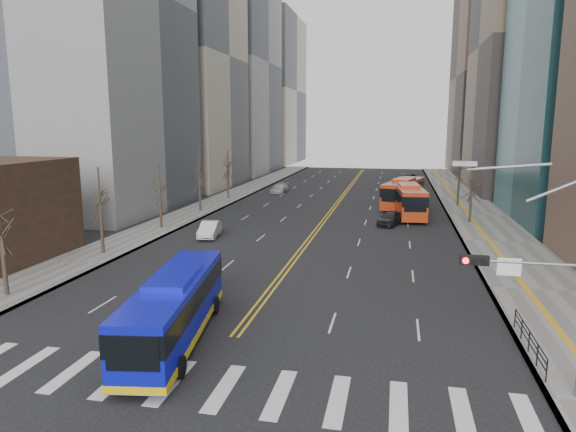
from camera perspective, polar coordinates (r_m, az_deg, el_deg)
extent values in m
plane|color=black|center=(22.98, -10.03, -18.00)|extent=(220.00, 220.00, 0.00)
cube|color=slate|center=(65.33, 20.26, 0.09)|extent=(7.00, 130.00, 0.15)
cube|color=slate|center=(69.05, -8.87, 1.12)|extent=(5.00, 130.00, 0.15)
cube|color=silver|center=(26.95, -27.15, -14.60)|extent=(0.70, 4.00, 0.01)
cube|color=silver|center=(25.61, -22.87, -15.58)|extent=(0.70, 4.00, 0.01)
cube|color=silver|center=(24.42, -18.11, -16.57)|extent=(0.70, 4.00, 0.01)
cube|color=silver|center=(23.41, -12.84, -17.53)|extent=(0.70, 4.00, 0.01)
cube|color=silver|center=(22.60, -7.10, -18.41)|extent=(0.70, 4.00, 0.01)
cube|color=silver|center=(22.02, -0.93, -19.15)|extent=(0.70, 4.00, 0.01)
cube|color=silver|center=(21.69, 5.55, -19.70)|extent=(0.70, 4.00, 0.01)
cube|color=silver|center=(21.60, 12.19, -20.02)|extent=(0.70, 4.00, 0.01)
cube|color=silver|center=(21.78, 18.83, -20.10)|extent=(0.70, 4.00, 0.01)
cube|color=silver|center=(22.21, 25.27, -19.93)|extent=(0.70, 4.00, 0.01)
cube|color=gold|center=(74.93, 5.65, 1.84)|extent=(0.15, 100.00, 0.01)
cube|color=gold|center=(74.89, 5.95, 1.83)|extent=(0.15, 100.00, 0.01)
cube|color=#AFA48D|center=(93.87, -13.17, 16.77)|extent=(22.00, 22.00, 44.00)
cube|color=gray|center=(118.69, -7.03, 16.48)|extent=(20.00, 26.00, 48.00)
cube|color=#87725D|center=(93.21, 26.77, 16.65)|extent=(20.00, 26.00, 46.00)
cube|color=#AFA48D|center=(148.65, -2.51, 13.71)|extent=(18.00, 30.00, 40.00)
cube|color=brown|center=(123.96, 22.43, 14.15)|extent=(18.00, 30.00, 42.00)
cylinder|color=gray|center=(21.98, 25.06, -4.74)|extent=(4.50, 0.12, 0.12)
cube|color=black|center=(21.61, 20.01, -4.63)|extent=(1.10, 0.28, 0.38)
cylinder|color=#FF190C|center=(21.41, 19.13, -4.71)|extent=(0.24, 0.08, 0.24)
cylinder|color=black|center=(21.46, 20.06, -4.74)|extent=(0.24, 0.08, 0.24)
cylinder|color=black|center=(21.51, 20.99, -4.76)|extent=(0.24, 0.08, 0.24)
cube|color=white|center=(21.89, 23.36, -5.21)|extent=(0.90, 0.06, 0.70)
cube|color=#999993|center=(20.93, 19.01, 5.54)|extent=(0.90, 0.35, 0.18)
cube|color=black|center=(27.30, 25.28, -11.53)|extent=(0.04, 6.00, 0.04)
cylinder|color=black|center=(24.82, 26.80, -15.10)|extent=(0.06, 0.06, 1.00)
cylinder|color=black|center=(26.14, 25.96, -13.73)|extent=(0.06, 0.06, 1.00)
cylinder|color=black|center=(27.48, 25.20, -12.50)|extent=(0.06, 0.06, 1.00)
cylinder|color=black|center=(28.84, 24.53, -11.38)|extent=(0.06, 0.06, 1.00)
cylinder|color=black|center=(30.21, 23.91, -10.35)|extent=(0.06, 0.06, 1.00)
cylinder|color=#30241D|center=(36.90, -28.97, -5.11)|extent=(0.28, 0.28, 3.75)
cylinder|color=#30241D|center=(45.49, -19.97, -1.66)|extent=(0.28, 0.28, 3.90)
cylinder|color=#30241D|center=(54.98, -13.95, 0.45)|extent=(0.28, 0.28, 3.60)
cylinder|color=#30241D|center=(64.90, -9.75, 2.24)|extent=(0.28, 0.28, 4.00)
cylinder|color=#30241D|center=(75.16, -6.66, 3.31)|extent=(0.28, 0.28, 3.80)
cylinder|color=#30241D|center=(59.96, 19.61, 0.90)|extent=(0.28, 0.28, 3.50)
cylinder|color=#30241D|center=(71.74, 18.38, 2.51)|extent=(0.28, 0.28, 3.75)
cube|color=#0D12C3|center=(26.64, -12.46, -9.87)|extent=(4.30, 12.21, 2.84)
cube|color=black|center=(26.45, -12.51, -8.74)|extent=(4.36, 12.24, 1.02)
cube|color=#0D12C3|center=(26.16, -12.59, -6.74)|extent=(2.61, 4.45, 0.40)
cube|color=yellow|center=(27.07, -12.36, -12.30)|extent=(4.36, 12.24, 0.35)
cylinder|color=black|center=(24.15, -17.81, -15.57)|extent=(0.45, 1.03, 1.00)
cylinder|color=black|center=(23.42, -11.87, -16.13)|extent=(0.45, 1.03, 1.00)
cylinder|color=black|center=(30.86, -12.72, -9.57)|extent=(0.45, 1.03, 1.00)
cylinder|color=black|center=(30.29, -8.11, -9.80)|extent=(0.45, 1.03, 1.00)
cube|color=#A83211|center=(62.51, 13.20, 1.78)|extent=(4.05, 12.49, 3.22)
cube|color=black|center=(62.43, 13.22, 2.32)|extent=(4.11, 12.52, 1.14)
cube|color=#A83211|center=(62.29, 13.26, 3.33)|extent=(2.67, 4.50, 0.40)
cylinder|color=black|center=(58.73, 12.26, -0.16)|extent=(0.40, 1.03, 1.00)
cylinder|color=black|center=(59.10, 14.95, -0.21)|extent=(0.40, 1.03, 1.00)
cylinder|color=black|center=(66.43, 11.54, 1.05)|extent=(0.40, 1.03, 1.00)
cylinder|color=black|center=(66.76, 13.92, 1.00)|extent=(0.40, 1.03, 1.00)
cube|color=#A83211|center=(69.11, 12.71, 2.56)|extent=(5.77, 12.40, 3.17)
cube|color=black|center=(69.04, 12.73, 3.05)|extent=(5.83, 12.43, 1.13)
cube|color=#A83211|center=(68.92, 12.76, 3.94)|extent=(3.21, 4.66, 0.40)
cylinder|color=black|center=(65.97, 10.67, 1.02)|extent=(0.55, 1.04, 1.00)
cylinder|color=black|center=(65.27, 12.99, 0.84)|extent=(0.55, 1.04, 1.00)
cylinder|color=black|center=(73.36, 12.37, 1.87)|extent=(0.55, 1.04, 1.00)
cylinder|color=black|center=(72.73, 14.47, 1.71)|extent=(0.55, 1.04, 1.00)
imported|color=silver|center=(50.18, -8.69, -1.47)|extent=(2.33, 4.86, 1.54)
imported|color=black|center=(56.52, 11.31, -0.24)|extent=(3.19, 4.88, 1.54)
imported|color=#A9AAAF|center=(81.57, -0.95, 3.08)|extent=(2.31, 5.14, 1.46)
imported|color=black|center=(102.16, 13.69, 4.19)|extent=(3.60, 5.23, 1.33)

